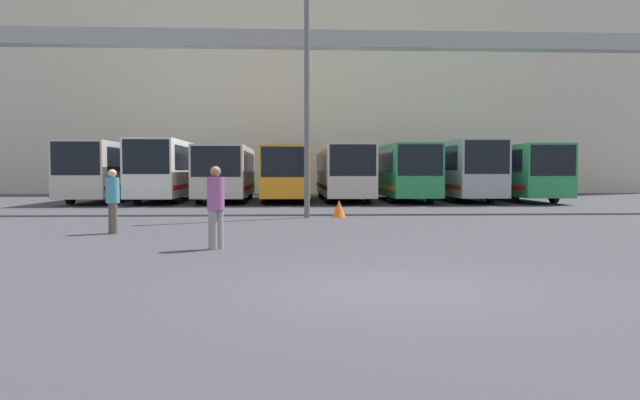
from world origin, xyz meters
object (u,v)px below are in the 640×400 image
bus_slot_7 (514,170)px  bus_slot_6 (454,167)px  bus_slot_3 (285,171)px  bus_slot_5 (400,169)px  traffic_cone (339,209)px  bus_slot_2 (226,170)px  lamp_post (307,81)px  pedestrian_far_center (113,199)px  bus_slot_4 (342,170)px  bus_slot_0 (109,168)px  bus_slot_1 (169,167)px  pedestrian_near_left (216,205)px

bus_slot_7 → bus_slot_6: bearing=168.5°
bus_slot_3 → bus_slot_7: 13.28m
bus_slot_5 → traffic_cone: (-4.59, -12.84, -1.48)m
bus_slot_2 → traffic_cone: bearing=-66.5°
bus_slot_2 → lamp_post: 13.66m
traffic_cone → bus_slot_6: bearing=59.2°
pedestrian_far_center → bus_slot_4: bearing=122.7°
bus_slot_3 → pedestrian_far_center: bus_slot_3 is taller
bus_slot_5 → bus_slot_6: bus_slot_6 is taller
bus_slot_0 → bus_slot_1: 3.33m
lamp_post → bus_slot_6: bearing=56.0°
bus_slot_5 → bus_slot_7: bearing=-2.0°
bus_slot_2 → bus_slot_5: bus_slot_5 is taller
pedestrian_near_left → pedestrian_far_center: bearing=86.3°
bus_slot_0 → bus_slot_1: size_ratio=0.96×
bus_slot_0 → bus_slot_4: 13.29m
bus_slot_2 → pedestrian_far_center: (-1.33, -18.08, -0.81)m
bus_slot_1 → bus_slot_5: bus_slot_1 is taller
bus_slot_3 → traffic_cone: 12.97m
bus_slot_6 → bus_slot_7: 3.39m
bus_slot_0 → bus_slot_4: bearing=2.4°
bus_slot_3 → bus_slot_2: bearing=-174.0°
bus_slot_3 → bus_slot_6: (9.96, 0.56, 0.19)m
bus_slot_2 → bus_slot_4: bus_slot_4 is taller
bus_slot_1 → pedestrian_far_center: bus_slot_1 is taller
bus_slot_5 → bus_slot_6: 3.35m
bus_slot_3 → bus_slot_6: size_ratio=0.91×
bus_slot_3 → bus_slot_7: bearing=-0.5°
bus_slot_4 → lamp_post: bearing=-100.4°
bus_slot_3 → pedestrian_far_center: bearing=-104.2°
bus_slot_1 → lamp_post: size_ratio=1.25×
bus_slot_0 → bus_slot_7: (23.24, -0.09, -0.06)m
bus_slot_0 → bus_slot_4: bus_slot_0 is taller
pedestrian_far_center → bus_slot_3: bearing=131.4°
bus_slot_1 → bus_slot_4: bearing=1.8°
bus_slot_3 → bus_slot_5: bus_slot_5 is taller
bus_slot_6 → lamp_post: bearing=-124.0°
bus_slot_7 → bus_slot_3: bearing=179.5°
bus_slot_0 → bus_slot_5: bus_slot_0 is taller
bus_slot_1 → pedestrian_near_left: size_ratio=6.29×
bus_slot_5 → bus_slot_4: bearing=173.0°
bus_slot_1 → bus_slot_7: (19.92, -0.33, -0.13)m
bus_slot_0 → bus_slot_5: 16.60m
bus_slot_7 → traffic_cone: bearing=-131.7°
bus_slot_2 → pedestrian_near_left: bus_slot_2 is taller
bus_slot_0 → bus_slot_6: bearing=1.7°
bus_slot_4 → pedestrian_near_left: size_ratio=6.62×
bus_slot_2 → pedestrian_near_left: (1.90, -21.65, -0.77)m
bus_slot_6 → bus_slot_0: bearing=-178.3°
bus_slot_7 → pedestrian_near_left: (-14.70, -21.88, -0.82)m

